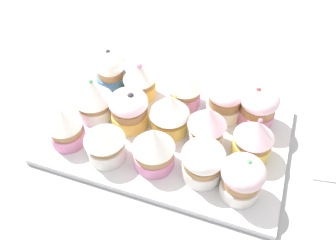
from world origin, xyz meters
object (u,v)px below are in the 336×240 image
baking_tray (168,135)px  cupcake_14 (65,126)px  cupcake_13 (105,141)px  cupcake_10 (242,178)px  cupcake_3 (139,80)px  cupcake_7 (172,113)px  cupcake_9 (94,96)px  cupcake_0 (258,106)px  cupcake_1 (225,100)px  cupcake_5 (254,137)px  cupcake_6 (207,126)px  cupcake_2 (185,88)px  cupcake_8 (128,111)px  cupcake_12 (153,147)px  cupcake_11 (203,161)px  cupcake_4 (110,70)px

baking_tray → cupcake_14: 16.34cm
cupcake_13 → cupcake_10: bearing=-179.3°
cupcake_3 → cupcake_7: bearing=142.7°
baking_tray → cupcake_13: 11.28cm
cupcake_7 → cupcake_9: size_ratio=1.02×
cupcake_0 → cupcake_7: 13.95cm
cupcake_1 → cupcake_7: 9.44cm
cupcake_5 → cupcake_14: (27.57, 7.04, -0.03)cm
cupcake_6 → cupcake_0: bearing=-133.3°
cupcake_10 → cupcake_0: bearing=-89.4°
cupcake_14 → cupcake_2: bearing=-136.5°
cupcake_0 → cupcake_8: size_ratio=1.04×
cupcake_2 → cupcake_7: bearing=88.8°
cupcake_10 → cupcake_12: size_ratio=0.92×
cupcake_11 → cupcake_10: bearing=168.7°
cupcake_12 → cupcake_14: bearing=1.3°
cupcake_7 → cupcake_10: 14.95cm
cupcake_14 → baking_tray: bearing=-154.8°
cupcake_6 → cupcake_11: cupcake_6 is taller
cupcake_12 → cupcake_13: cupcake_12 is taller
baking_tray → cupcake_6: cupcake_6 is taller
baking_tray → cupcake_1: (-7.52, -6.86, 3.95)cm
cupcake_5 → cupcake_13: cupcake_5 is taller
cupcake_8 → cupcake_10: 20.73cm
cupcake_7 → cupcake_8: size_ratio=1.14×
cupcake_4 → cupcake_6: 20.83cm
cupcake_1 → cupcake_8: size_ratio=0.95×
cupcake_8 → cupcake_14: cupcake_14 is taller
cupcake_5 → cupcake_7: cupcake_7 is taller
cupcake_2 → cupcake_4: cupcake_4 is taller
cupcake_9 → cupcake_6: bearing=178.7°
cupcake_8 → cupcake_14: size_ratio=0.96×
cupcake_5 → cupcake_14: cupcake_5 is taller
cupcake_12 → cupcake_13: bearing=8.6°
cupcake_11 → cupcake_14: 21.57cm
cupcake_8 → cupcake_12: 8.82cm
cupcake_8 → cupcake_11: (-13.86, 5.59, 0.00)cm
baking_tray → cupcake_6: (-6.21, 0.14, 4.66)cm
cupcake_11 → baking_tray: bearing=-39.9°
cupcake_5 → cupcake_1: bearing=-48.6°
cupcake_0 → cupcake_6: (6.66, 7.07, 0.49)cm
cupcake_3 → cupcake_11: cupcake_3 is taller
cupcake_1 → cupcake_5: size_ratio=0.88×
cupcake_6 → cupcake_13: size_ratio=1.07×
cupcake_6 → cupcake_14: cupcake_6 is taller
cupcake_4 → cupcake_6: (-19.44, 7.47, 0.35)cm
cupcake_0 → cupcake_5: 6.62cm
cupcake_6 → cupcake_12: size_ratio=0.99×
cupcake_8 → cupcake_10: cupcake_10 is taller
cupcake_4 → baking_tray: bearing=151.0°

